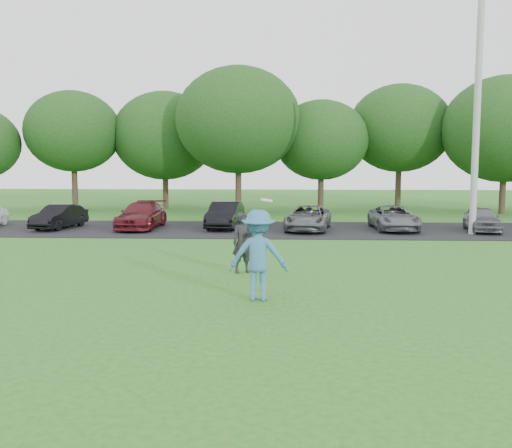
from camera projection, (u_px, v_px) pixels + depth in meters
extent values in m
plane|color=#23631C|center=(248.00, 299.00, 12.69)|extent=(100.00, 100.00, 0.00)
cube|color=black|center=(267.00, 229.00, 25.60)|extent=(32.00, 6.50, 0.03)
cylinder|color=#A8A9A3|center=(477.00, 115.00, 23.30)|extent=(0.28, 0.28, 9.87)
imported|color=teal|center=(258.00, 255.00, 12.51)|extent=(1.34, 0.82, 2.00)
cylinder|color=white|center=(267.00, 200.00, 12.32)|extent=(0.27, 0.27, 0.07)
imported|color=black|center=(243.00, 243.00, 15.62)|extent=(0.72, 0.64, 1.67)
cube|color=black|center=(249.00, 235.00, 15.41)|extent=(0.17, 0.15, 0.10)
imported|color=black|center=(59.00, 217.00, 25.79)|extent=(1.67, 3.41, 1.08)
imported|color=#511118|center=(142.00, 215.00, 25.85)|extent=(1.72, 4.11, 1.19)
imported|color=black|center=(225.00, 215.00, 25.92)|extent=(1.54, 3.71, 1.19)
imported|color=#585A5F|center=(308.00, 218.00, 25.16)|extent=(2.34, 4.09, 1.08)
imported|color=slate|center=(394.00, 218.00, 25.26)|extent=(1.89, 3.89, 1.07)
imported|color=slate|center=(482.00, 219.00, 24.75)|extent=(1.70, 3.30, 1.08)
cylinder|color=#38281C|center=(75.00, 188.00, 36.02)|extent=(0.36, 0.36, 2.70)
ellipsoid|color=#214C19|center=(73.00, 131.00, 35.63)|extent=(5.94, 5.94, 5.05)
cylinder|color=#38281C|center=(166.00, 192.00, 37.16)|extent=(0.36, 0.36, 2.20)
ellipsoid|color=#214C19|center=(165.00, 136.00, 36.76)|extent=(6.68, 6.68, 5.68)
cylinder|color=#38281C|center=(238.00, 190.00, 34.09)|extent=(0.36, 0.36, 2.70)
ellipsoid|color=#214C19|center=(238.00, 120.00, 33.64)|extent=(7.42, 7.42, 6.31)
cylinder|color=#38281C|center=(321.00, 193.00, 35.25)|extent=(0.36, 0.36, 2.20)
ellipsoid|color=#214C19|center=(321.00, 140.00, 34.89)|extent=(5.76, 5.76, 4.90)
cylinder|color=#38281C|center=(398.00, 188.00, 36.35)|extent=(0.36, 0.36, 2.70)
ellipsoid|color=#214C19|center=(400.00, 128.00, 35.94)|extent=(6.50, 6.50, 5.53)
cylinder|color=#38281C|center=(502.00, 195.00, 33.32)|extent=(0.36, 0.36, 2.20)
ellipsoid|color=#214C19|center=(505.00, 129.00, 32.90)|extent=(7.24, 7.24, 6.15)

